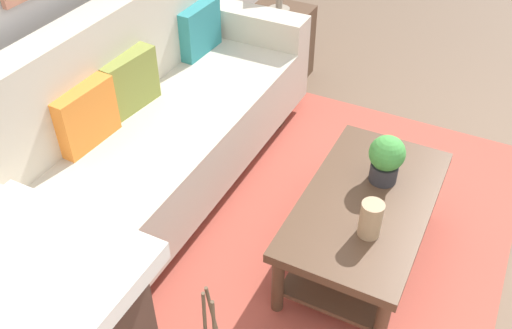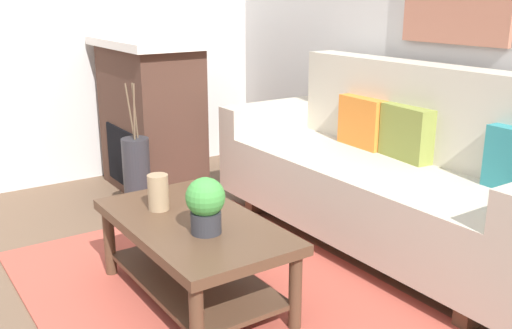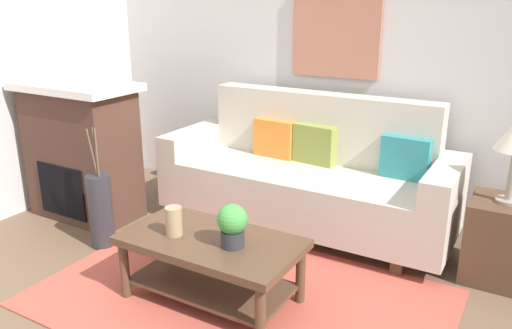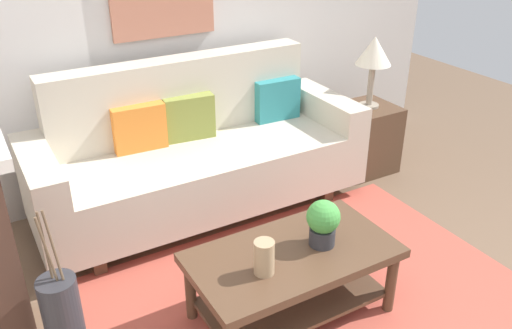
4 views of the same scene
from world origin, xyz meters
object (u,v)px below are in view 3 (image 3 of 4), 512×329
at_px(fireplace, 82,150).
at_px(floor_vase, 101,211).
at_px(couch, 307,177).
at_px(tabletop_vase, 174,221).
at_px(framed_painting, 336,34).
at_px(side_table, 501,241).
at_px(throw_pillow_teal, 406,158).
at_px(throw_pillow_olive, 315,144).
at_px(coffee_table, 211,255).
at_px(throw_pillow_orange, 275,138).
at_px(potted_plant_tabletop, 232,224).

bearing_deg(fireplace, floor_vase, -32.86).
xyz_separation_m(couch, tabletop_vase, (-0.27, -1.37, 0.09)).
bearing_deg(framed_painting, tabletop_vase, -98.25).
distance_m(couch, tabletop_vase, 1.40).
height_order(floor_vase, framed_painting, framed_painting).
relative_size(side_table, floor_vase, 0.98).
distance_m(throw_pillow_teal, side_table, 0.87).
distance_m(throw_pillow_olive, coffee_table, 1.47).
distance_m(throw_pillow_orange, throw_pillow_teal, 1.11).
bearing_deg(coffee_table, throw_pillow_orange, 102.79).
bearing_deg(throw_pillow_teal, tabletop_vase, -123.87).
relative_size(couch, throw_pillow_teal, 6.51).
bearing_deg(tabletop_vase, side_table, 35.91).
bearing_deg(floor_vase, potted_plant_tabletop, -9.17).
relative_size(coffee_table, tabletop_vase, 6.03).
xyz_separation_m(couch, throw_pillow_olive, (0.00, 0.12, 0.25)).
xyz_separation_m(throw_pillow_orange, throw_pillow_teal, (1.11, 0.00, 0.00)).
bearing_deg(coffee_table, side_table, 38.02).
bearing_deg(tabletop_vase, throw_pillow_olive, 79.90).
xyz_separation_m(throw_pillow_olive, potted_plant_tabletop, (0.13, -1.44, -0.11)).
height_order(potted_plant_tabletop, fireplace, fireplace).
bearing_deg(fireplace, throw_pillow_teal, 19.11).
relative_size(throw_pillow_olive, fireplace, 0.31).
height_order(potted_plant_tabletop, floor_vase, potted_plant_tabletop).
xyz_separation_m(side_table, floor_vase, (-2.67, -0.99, 0.01)).
relative_size(coffee_table, fireplace, 0.95).
bearing_deg(tabletop_vase, couch, 79.00).
relative_size(tabletop_vase, framed_painting, 0.24).
height_order(throw_pillow_olive, floor_vase, throw_pillow_olive).
distance_m(coffee_table, potted_plant_tabletop, 0.31).
distance_m(throw_pillow_orange, framed_painting, 0.99).
bearing_deg(throw_pillow_teal, throw_pillow_olive, 180.00).
height_order(tabletop_vase, floor_vase, tabletop_vase).
relative_size(throw_pillow_olive, coffee_table, 0.33).
height_order(couch, tabletop_vase, couch).
bearing_deg(floor_vase, coffee_table, -9.53).
xyz_separation_m(coffee_table, side_table, (1.52, 1.19, -0.03)).
height_order(fireplace, framed_painting, framed_painting).
bearing_deg(tabletop_vase, framed_painting, 81.75).
bearing_deg(coffee_table, couch, 87.98).
distance_m(throw_pillow_olive, fireplace, 1.97).
height_order(coffee_table, tabletop_vase, tabletop_vase).
distance_m(throw_pillow_teal, floor_vase, 2.33).
relative_size(couch, side_table, 4.18).
bearing_deg(tabletop_vase, fireplace, 157.12).
distance_m(throw_pillow_teal, fireplace, 2.65).
bearing_deg(throw_pillow_teal, framed_painting, 155.21).
bearing_deg(fireplace, side_table, 10.99).
bearing_deg(side_table, framed_painting, 158.52).
xyz_separation_m(throw_pillow_olive, side_table, (1.47, -0.24, -0.40)).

